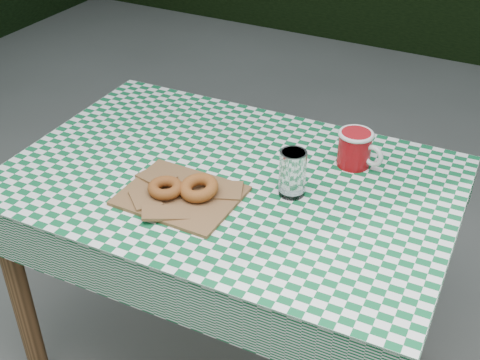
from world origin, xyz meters
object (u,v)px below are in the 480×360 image
paper_bag (181,195)px  drinking_glass (292,173)px  coffee_mug (354,149)px  table (230,282)px

paper_bag → drinking_glass: size_ratio=2.35×
coffee_mug → drinking_glass: (-0.09, -0.21, 0.01)m
coffee_mug → drinking_glass: drinking_glass is taller
coffee_mug → drinking_glass: size_ratio=1.45×
table → drinking_glass: 0.48m
paper_bag → coffee_mug: (0.34, 0.35, 0.04)m
paper_bag → drinking_glass: (0.24, 0.15, 0.05)m
paper_bag → table: bearing=66.0°
table → drinking_glass: drinking_glass is taller
table → paper_bag: size_ratio=4.02×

